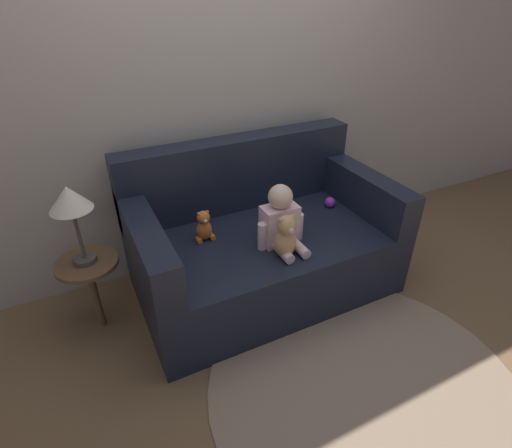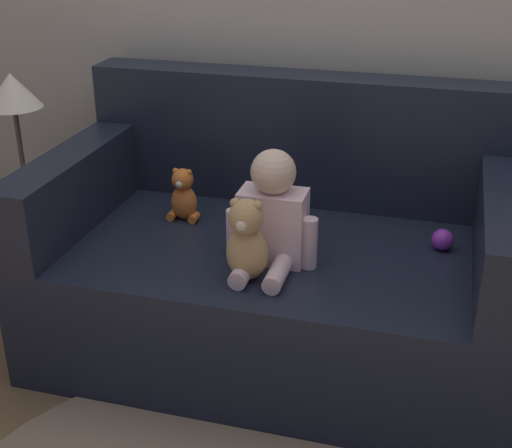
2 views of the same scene
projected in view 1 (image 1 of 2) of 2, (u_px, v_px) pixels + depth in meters
ground_plane at (264, 285)px, 2.81m from camera, size 12.00×12.00×0.00m
wall_back at (225, 77)px, 2.57m from camera, size 8.00×0.05×2.60m
couch at (260, 242)px, 2.68m from camera, size 1.66×0.98×0.95m
person_baby at (281, 221)px, 2.38m from camera, size 0.31×0.31×0.39m
teddy_bear_brown at (286, 237)px, 2.27m from camera, size 0.13×0.13×0.28m
plush_toy_side at (204, 226)px, 2.45m from camera, size 0.12×0.09×0.20m
toy_ball at (330, 202)px, 2.84m from camera, size 0.07×0.07×0.07m
floor_rug at (364, 385)px, 2.11m from camera, size 1.65×1.65×0.01m
side_table at (77, 228)px, 2.12m from camera, size 0.35×0.35×0.95m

